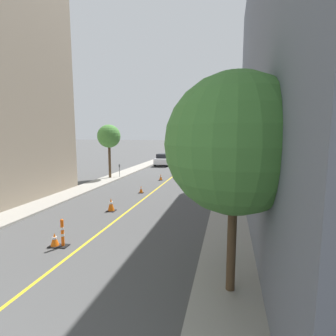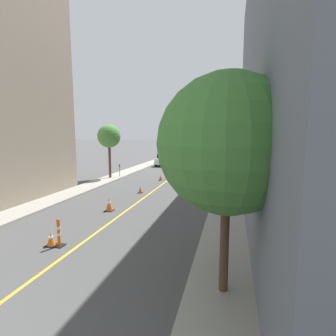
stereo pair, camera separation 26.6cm
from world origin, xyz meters
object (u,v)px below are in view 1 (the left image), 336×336
traffic_cone_fourth (141,189)px  parked_car_curb_near (164,159)px  parked_car_curb_far (218,152)px  street_tree_right_near (235,144)px  traffic_cone_second (55,240)px  street_tree_left_near (109,137)px  delineator_post_front (63,235)px  parking_meter_far_curb (119,168)px  traffic_cone_third (111,205)px  traffic_cone_fifth (161,177)px  parked_car_curb_mid (173,155)px  arrow_barricade_primary (182,166)px  arrow_barricade_secondary (195,169)px

traffic_cone_fourth → parked_car_curb_near: (-2.36, 16.13, 0.54)m
parked_car_curb_far → street_tree_right_near: bearing=-89.3°
traffic_cone_second → street_tree_left_near: size_ratio=0.11×
delineator_post_front → parking_meter_far_curb: bearing=105.6°
traffic_cone_fourth → parked_car_curb_far: (4.12, 31.34, 0.54)m
traffic_cone_third → traffic_cone_fifth: size_ratio=1.31×
parked_car_curb_mid → street_tree_right_near: size_ratio=0.76×
traffic_cone_fifth → traffic_cone_second: bearing=-91.5°
traffic_cone_third → traffic_cone_fifth: (0.27, 9.92, -0.09)m
traffic_cone_fifth → arrow_barricade_primary: arrow_barricade_primary is taller
traffic_cone_fifth → arrow_barricade_secondary: 4.01m
delineator_post_front → parking_meter_far_curb: parking_meter_far_curb is taller
parked_car_curb_mid → street_tree_left_near: (-2.37, -17.67, 3.20)m
traffic_cone_third → arrow_barricade_primary: bearing=82.5°
arrow_barricade_secondary → parking_meter_far_curb: parking_meter_far_curb is taller
arrow_barricade_primary → street_tree_right_near: size_ratio=0.24×
traffic_cone_second → arrow_barricade_primary: bearing=84.1°
parked_car_curb_far → arrow_barricade_primary: bearing=-98.7°
traffic_cone_third → delineator_post_front: size_ratio=0.67×
traffic_cone_third → arrow_barricade_primary: (1.73, 13.13, 0.58)m
traffic_cone_third → parked_car_curb_far: 36.20m
parked_car_curb_far → street_tree_right_near: (2.19, -42.22, 3.27)m
arrow_barricade_secondary → parked_car_curb_mid: parked_car_curb_mid is taller
arrow_barricade_secondary → parked_car_curb_far: size_ratio=0.26×
traffic_cone_second → traffic_cone_third: size_ratio=0.71×
parked_car_curb_far → traffic_cone_fourth: bearing=-99.8°
arrow_barricade_primary → parked_car_curb_near: 8.55m
parking_meter_far_curb → arrow_barricade_secondary: bearing=19.5°
parked_car_curb_mid → street_tree_left_near: 18.12m
arrow_barricade_primary → traffic_cone_second: bearing=-99.5°
traffic_cone_fourth → traffic_cone_fifth: 5.32m
arrow_barricade_primary → street_tree_left_near: (-6.38, -3.54, 3.05)m
traffic_cone_third → traffic_cone_fourth: traffic_cone_third is taller
parked_car_curb_near → street_tree_right_near: size_ratio=0.76×
traffic_cone_third → parking_meter_far_curb: parking_meter_far_curb is taller
parking_meter_far_curb → street_tree_left_near: street_tree_left_near is taller
parked_car_curb_mid → street_tree_left_near: size_ratio=0.88×
parked_car_curb_near → street_tree_left_near: (-2.47, -11.14, 3.20)m
street_tree_right_near → parked_car_curb_far: bearing=93.0°
traffic_cone_fourth → parked_car_curb_mid: (-2.46, 22.66, 0.54)m
arrow_barricade_primary → street_tree_left_near: 7.90m
parked_car_curb_mid → street_tree_right_near: bearing=-77.7°
arrow_barricade_primary → street_tree_right_near: 20.23m
traffic_cone_third → traffic_cone_fourth: bearing=87.7°
arrow_barricade_secondary → parked_car_curb_near: bearing=124.7°
traffic_cone_second → street_tree_left_near: bearing=107.5°
delineator_post_front → arrow_barricade_primary: (1.51, 17.84, 0.48)m
traffic_cone_fifth → parking_meter_far_curb: parking_meter_far_curb is taller
traffic_cone_fifth → street_tree_right_near: 17.77m
parking_meter_far_curb → street_tree_left_near: size_ratio=0.25×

